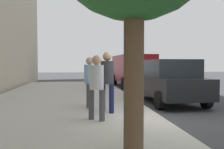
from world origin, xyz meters
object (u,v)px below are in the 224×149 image
at_px(pedestrian_at_meter, 107,76).
at_px(pedestrian_bystander, 97,83).
at_px(parked_van_far, 132,69).
at_px(parked_sedan_near, 169,81).
at_px(parking_officer, 90,78).
at_px(parking_meter, 132,78).

relative_size(pedestrian_at_meter, pedestrian_bystander, 1.08).
bearing_deg(pedestrian_at_meter, parked_van_far, 40.04).
height_order(parked_sedan_near, parked_van_far, parked_van_far).
xyz_separation_m(pedestrian_at_meter, parking_officer, (0.93, 0.49, -0.10)).
bearing_deg(parked_van_far, parked_sedan_near, -179.99).
distance_m(pedestrian_bystander, parking_officer, 1.97).
relative_size(parking_meter, parked_van_far, 0.27).
xyz_separation_m(parking_officer, parked_sedan_near, (1.48, -3.28, -0.23)).
bearing_deg(parking_meter, parking_officer, 62.64).
bearing_deg(parking_officer, pedestrian_at_meter, -49.25).
distance_m(parked_sedan_near, parked_van_far, 7.36).
relative_size(parking_meter, pedestrian_at_meter, 0.78).
bearing_deg(parked_sedan_near, pedestrian_at_meter, 130.82).
bearing_deg(parking_officer, pedestrian_bystander, -74.04).
height_order(pedestrian_at_meter, parking_officer, pedestrian_at_meter).
bearing_deg(pedestrian_at_meter, pedestrian_bystander, -144.28).
height_order(parking_officer, parked_sedan_near, parking_officer).
xyz_separation_m(parking_meter, pedestrian_bystander, (-1.30, 1.18, -0.04)).
bearing_deg(pedestrian_bystander, parked_sedan_near, 1.78).
bearing_deg(parked_sedan_near, parking_officer, 114.32).
relative_size(parking_meter, parked_sedan_near, 0.32).
bearing_deg(pedestrian_bystander, parking_meter, 2.23).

